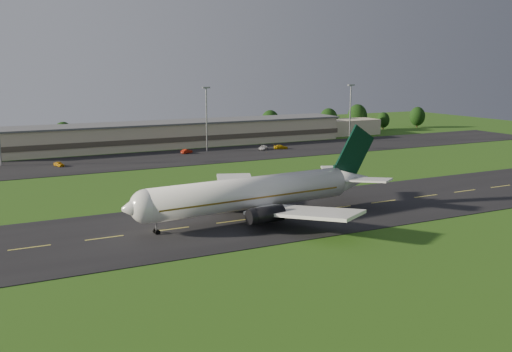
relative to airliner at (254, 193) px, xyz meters
name	(u,v)px	position (x,y,z in m)	size (l,w,h in m)	color
ground	(338,208)	(17.69, -0.07, -4.66)	(360.00, 360.00, 0.00)	#204912
taxiway	(338,208)	(17.69, -0.07, -4.61)	(220.00, 30.00, 0.10)	black
apron	(201,156)	(17.69, 71.93, -4.61)	(260.00, 30.00, 0.10)	black
airliner	(254,193)	(0.00, 0.00, 0.00)	(51.29, 42.05, 15.57)	white
terminal	(193,133)	(24.09, 96.12, -0.67)	(145.00, 16.00, 8.40)	#BCAC8F
light_mast_centre	(206,111)	(22.69, 79.93, 8.08)	(2.40, 1.20, 20.35)	gray
light_mast_east	(350,106)	(77.69, 79.93, 8.08)	(2.40, 1.20, 20.35)	gray
tree_line	(247,124)	(49.29, 106.32, 0.63)	(196.27, 10.20, 11.17)	black
service_vehicle_a	(59,164)	(-23.45, 71.41, -3.93)	(1.49, 3.71, 1.26)	orange
service_vehicle_b	(187,151)	(15.29, 78.34, -3.92)	(1.37, 3.92, 1.29)	#971A0A
service_vehicle_c	(263,147)	(40.19, 75.09, -3.88)	(2.24, 4.87, 1.35)	silver
service_vehicle_d	(281,147)	(46.11, 73.79, -3.89)	(1.88, 4.62, 1.34)	#CC9F0C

